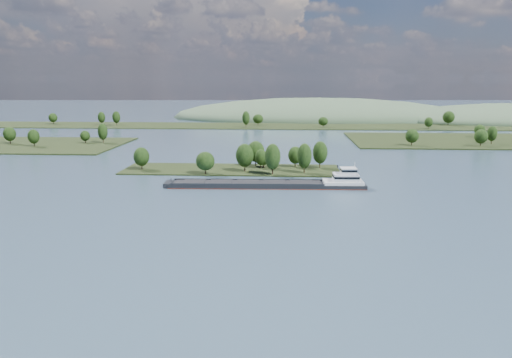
{
  "coord_description": "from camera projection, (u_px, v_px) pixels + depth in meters",
  "views": [
    {
      "loc": [
        25.6,
        -47.7,
        41.79
      ],
      "look_at": [
        14.59,
        130.0,
        6.0
      ],
      "focal_mm": 35.0,
      "sensor_mm": 36.0,
      "label": 1
    }
  ],
  "objects": [
    {
      "name": "ground",
      "position": [
        213.0,
        201.0,
        173.89
      ],
      "size": [
        1800.0,
        1800.0,
        0.0
      ],
      "primitive_type": "plane",
      "color": "#314556",
      "rests_on": "ground"
    },
    {
      "name": "hill_west",
      "position": [
        319.0,
        118.0,
        542.09
      ],
      "size": [
        320.0,
        160.0,
        44.0
      ],
      "primitive_type": "ellipsoid",
      "color": "#415A3E",
      "rests_on": "ground"
    },
    {
      "name": "tree_island",
      "position": [
        245.0,
        162.0,
        230.06
      ],
      "size": [
        100.0,
        32.42,
        14.85
      ],
      "color": "black",
      "rests_on": "ground"
    },
    {
      "name": "back_shoreline",
      "position": [
        268.0,
        126.0,
        447.01
      ],
      "size": [
        900.0,
        60.0,
        15.34
      ],
      "color": "black",
      "rests_on": "ground"
    },
    {
      "name": "cargo_barge",
      "position": [
        279.0,
        184.0,
        196.23
      ],
      "size": [
        79.24,
        12.31,
        10.68
      ],
      "color": "black",
      "rests_on": "ground"
    }
  ]
}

